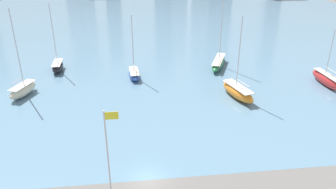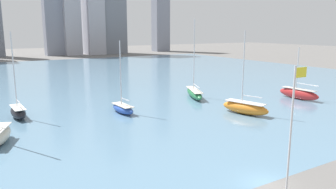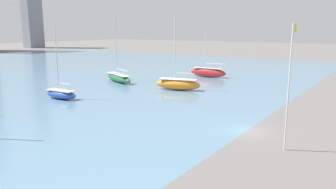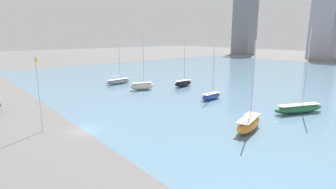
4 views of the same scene
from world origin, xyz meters
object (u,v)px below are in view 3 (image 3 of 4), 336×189
(sailboat_orange, at_px, (178,84))
(flag_pole, at_px, (289,83))
(sailboat_green, at_px, (118,77))
(sailboat_blue, at_px, (61,94))
(sailboat_red, at_px, (208,72))

(sailboat_orange, bearing_deg, flag_pole, -144.86)
(flag_pole, relative_size, sailboat_green, 0.72)
(flag_pole, xyz_separation_m, sailboat_green, (20.90, 40.17, -5.30))
(flag_pole, bearing_deg, sailboat_green, 62.52)
(sailboat_orange, bearing_deg, sailboat_blue, 131.30)
(sailboat_orange, bearing_deg, sailboat_green, 71.50)
(sailboat_blue, bearing_deg, flag_pole, -98.17)
(flag_pole, relative_size, sailboat_orange, 0.84)
(flag_pole, distance_m, sailboat_orange, 32.24)
(flag_pole, distance_m, sailboat_green, 45.59)
(sailboat_green, distance_m, sailboat_orange, 15.53)
(flag_pole, distance_m, sailboat_red, 47.46)
(sailboat_green, height_order, sailboat_blue, sailboat_green)
(sailboat_green, xyz_separation_m, sailboat_blue, (-18.00, -4.30, -0.11))
(sailboat_red, bearing_deg, sailboat_blue, 165.19)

